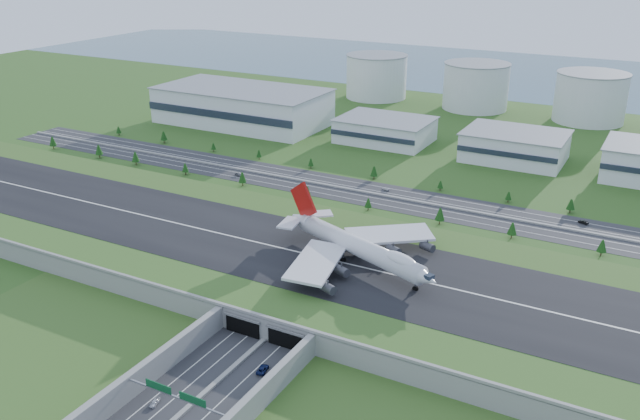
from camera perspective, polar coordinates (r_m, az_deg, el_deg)
The scene contains 19 objects.
ground at distance 269.06m, azimuth 1.12°, elevation -5.84°, with size 1200.00×1200.00×0.00m, color #2A4716.
airfield_deck at distance 267.10m, azimuth 1.12°, elevation -5.06°, with size 520.00×100.00×9.20m.
underpass_road at distance 198.26m, azimuth -12.81°, elevation -16.65°, with size 38.80×120.40×8.00m.
sign_gantry_near at distance 198.65m, azimuth -12.05°, elevation -15.21°, with size 38.70×0.70×9.80m.
north_expressway at distance 348.79m, azimuth 8.32°, elevation 0.63°, with size 560.00×36.00×0.12m, color #28282B.
tree_row at distance 344.70m, azimuth 7.91°, elevation 1.21°, with size 502.13×48.52×8.26m.
hangar_west at distance 497.89m, azimuth -6.55°, elevation 8.68°, with size 120.00×60.00×25.00m, color silver.
hangar_mid_a at distance 451.46m, azimuth 5.50°, elevation 6.69°, with size 58.00×42.00×15.00m, color silver.
hangar_mid_b at distance 426.76m, azimuth 16.08°, elevation 5.17°, with size 58.00×42.00×17.00m, color silver.
fuel_tank_a at distance 579.88m, azimuth 4.77°, elevation 11.13°, with size 50.00×50.00×35.00m, color silver.
fuel_tank_b at distance 551.90m, azimuth 12.98°, elevation 10.10°, with size 50.00×50.00×35.00m, color silver.
fuel_tank_c at distance 536.08m, azimuth 21.81°, elevation 8.77°, with size 50.00×50.00×35.00m, color silver.
bay_water at distance 711.44m, azimuth 19.53°, elevation 10.54°, with size 1200.00×260.00×0.06m, color #395E6E.
boeing_747 at distance 261.59m, azimuth 3.16°, elevation -3.05°, with size 76.57×71.03×24.86m.
car_0 at distance 208.50m, azimuth -13.75°, elevation -15.46°, with size 1.75×4.36×1.49m, color silver.
car_2 at distance 216.64m, azimuth -4.85°, elevation -13.20°, with size 2.67×5.79×1.61m, color #0E1846.
car_4 at distance 386.45m, azimuth -6.89°, elevation 2.99°, with size 2.03×5.05×1.72m, color #58585D.
car_5 at distance 342.38m, azimuth 21.30°, elevation -0.96°, with size 1.70×4.86×1.60m, color black.
car_7 at distance 363.39m, azimuth 5.58°, elevation 1.77°, with size 1.88×4.61×1.34m, color silver.
Camera 1 is at (108.75, -211.84, 125.26)m, focal length 38.00 mm.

